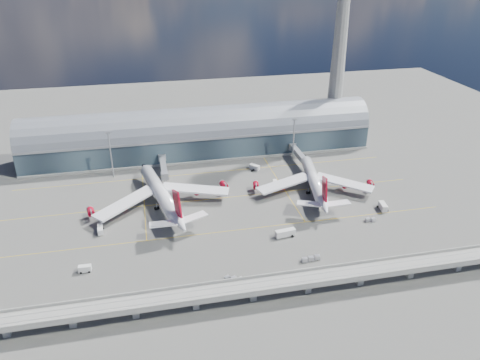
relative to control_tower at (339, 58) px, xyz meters
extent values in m
plane|color=#474744|center=(-85.00, -83.00, -51.64)|extent=(500.00, 500.00, 0.00)
cube|color=gold|center=(-85.00, -93.00, -51.63)|extent=(200.00, 0.25, 0.01)
cube|color=gold|center=(-85.00, -63.00, -51.63)|extent=(200.00, 0.25, 0.01)
cube|color=gold|center=(-85.00, -33.00, -51.63)|extent=(200.00, 0.25, 0.01)
cube|color=gold|center=(-120.00, -53.00, -51.63)|extent=(0.25, 80.00, 0.01)
cube|color=gold|center=(-50.00, -53.00, -51.63)|extent=(0.25, 80.00, 0.01)
cube|color=#202B35|center=(-85.00, -5.00, -44.64)|extent=(200.00, 28.00, 14.00)
cylinder|color=gray|center=(-85.00, -5.00, -37.64)|extent=(200.00, 28.00, 28.00)
cube|color=gray|center=(-85.00, -19.00, -37.64)|extent=(200.00, 1.00, 1.20)
cube|color=gray|center=(-85.00, -5.00, -51.04)|extent=(200.00, 30.00, 1.20)
cube|color=gray|center=(0.00, 0.00, -47.64)|extent=(18.00, 18.00, 8.00)
cone|color=gray|center=(0.00, 0.00, -6.64)|extent=(10.00, 10.00, 90.00)
cube|color=gray|center=(-85.00, -138.00, -46.14)|extent=(220.00, 8.50, 1.20)
cube|color=gray|center=(-85.00, -142.00, -45.04)|extent=(220.00, 0.40, 1.20)
cube|color=gray|center=(-85.00, -134.00, -45.04)|extent=(220.00, 0.40, 1.20)
cube|color=gray|center=(-85.00, -139.50, -45.49)|extent=(220.00, 0.12, 0.12)
cube|color=gray|center=(-85.00, -136.50, -45.49)|extent=(220.00, 0.12, 0.12)
cube|color=gray|center=(-165.00, -138.00, -49.14)|extent=(2.20, 2.20, 5.00)
cube|color=gray|center=(-145.00, -138.00, -49.14)|extent=(2.20, 2.20, 5.00)
cube|color=gray|center=(-125.00, -138.00, -49.14)|extent=(2.20, 2.20, 5.00)
cube|color=gray|center=(-105.00, -138.00, -49.14)|extent=(2.20, 2.20, 5.00)
cube|color=gray|center=(-85.00, -138.00, -49.14)|extent=(2.20, 2.20, 5.00)
cube|color=gray|center=(-65.00, -138.00, -49.14)|extent=(2.20, 2.20, 5.00)
cube|color=gray|center=(-45.00, -138.00, -49.14)|extent=(2.20, 2.20, 5.00)
cube|color=gray|center=(-25.00, -138.00, -49.14)|extent=(2.20, 2.20, 5.00)
cube|color=gray|center=(-5.00, -138.00, -49.14)|extent=(2.20, 2.20, 5.00)
cylinder|color=gray|center=(-135.00, -28.00, -39.14)|extent=(0.70, 0.70, 25.00)
cube|color=gray|center=(-135.00, -28.00, -26.44)|extent=(3.00, 0.40, 1.00)
cylinder|color=gray|center=(-35.00, -28.00, -39.14)|extent=(0.70, 0.70, 25.00)
cube|color=gray|center=(-35.00, -28.00, -26.44)|extent=(3.00, 0.40, 1.00)
cylinder|color=white|center=(-112.03, -62.86, -45.42)|extent=(17.26, 53.40, 6.42)
cone|color=white|center=(-118.14, -33.87, -45.42)|extent=(7.94, 9.18, 6.42)
cone|color=white|center=(-105.51, -93.80, -44.61)|extent=(8.77, 13.11, 6.42)
cube|color=#AA071C|center=(-106.13, -90.86, -36.69)|extent=(3.16, 11.89, 13.29)
cube|color=white|center=(-128.06, -68.28, -46.22)|extent=(29.97, 26.91, 2.59)
cube|color=white|center=(-95.18, -61.36, -46.22)|extent=(33.31, 16.69, 2.59)
cylinder|color=#AA071C|center=(-129.08, -66.45, -48.02)|extent=(4.18, 5.57, 3.21)
cylinder|color=#AA071C|center=(-143.69, -69.52, -48.02)|extent=(4.18, 5.57, 3.21)
cylinder|color=#AA071C|center=(-94.99, -59.26, -48.02)|extent=(4.18, 5.57, 3.21)
cylinder|color=#AA071C|center=(-80.38, -56.19, -48.02)|extent=(4.18, 5.57, 3.21)
cylinder|color=gray|center=(-115.90, -44.50, -50.13)|extent=(0.50, 0.50, 3.01)
cylinder|color=gray|center=(-114.35, -67.44, -50.13)|extent=(0.60, 0.60, 3.01)
cylinder|color=gray|center=(-108.06, -66.12, -50.13)|extent=(0.60, 0.60, 3.01)
cylinder|color=black|center=(-114.35, -67.44, -51.08)|extent=(2.47, 1.93, 1.51)
cylinder|color=black|center=(-108.06, -66.12, -51.08)|extent=(2.47, 1.93, 1.51)
cylinder|color=white|center=(-35.92, -64.38, -45.96)|extent=(13.93, 46.73, 5.58)
cone|color=white|center=(-31.17, -38.69, -45.96)|extent=(6.88, 8.58, 5.58)
cone|color=white|center=(-41.02, -91.97, -45.20)|extent=(7.58, 12.36, 5.58)
cube|color=#AA071C|center=(-40.49, -89.13, -37.89)|extent=(2.75, 11.43, 12.73)
cube|color=white|center=(-51.07, -63.54, -46.73)|extent=(29.97, 16.07, 2.38)
cube|color=white|center=(-21.47, -69.01, -46.73)|extent=(27.49, 24.06, 2.38)
cylinder|color=black|center=(-35.92, -64.38, -47.50)|extent=(12.24, 41.89, 4.74)
cylinder|color=#AA071C|center=(-51.27, -61.55, -48.46)|extent=(3.90, 5.29, 3.08)
cylinder|color=#AA071C|center=(-64.43, -59.12, -48.46)|extent=(3.90, 5.29, 3.08)
cylinder|color=#AA071C|center=(-20.57, -67.22, -48.46)|extent=(3.90, 5.29, 3.08)
cylinder|color=#AA071C|center=(-7.41, -69.65, -48.46)|extent=(3.90, 5.29, 3.08)
cylinder|color=gray|center=(-32.94, -48.27, -50.19)|extent=(0.48, 0.48, 2.88)
cylinder|color=gray|center=(-39.64, -67.61, -50.19)|extent=(0.58, 0.58, 2.88)
cylinder|color=gray|center=(-33.59, -68.72, -50.19)|extent=(0.58, 0.58, 2.88)
cylinder|color=black|center=(-39.64, -67.61, -51.11)|extent=(2.34, 1.80, 1.44)
cylinder|color=black|center=(-33.59, -68.72, -51.11)|extent=(2.34, 1.80, 1.44)
cube|color=gray|center=(-108.53, -31.00, -46.44)|extent=(3.00, 24.00, 3.00)
cube|color=gray|center=(-108.53, -43.00, -46.44)|extent=(3.60, 3.60, 3.40)
cylinder|color=gray|center=(-108.53, -19.00, -46.44)|extent=(4.40, 4.40, 4.00)
cylinder|color=gray|center=(-108.53, -43.00, -49.94)|extent=(0.50, 0.50, 3.40)
cylinder|color=black|center=(-108.53, -43.00, -51.29)|extent=(1.40, 0.80, 0.80)
cube|color=gray|center=(-32.42, -33.00, -46.44)|extent=(3.00, 28.00, 3.00)
cube|color=gray|center=(-32.42, -47.00, -46.44)|extent=(3.60, 3.60, 3.40)
cylinder|color=gray|center=(-32.42, -19.00, -46.44)|extent=(4.40, 4.40, 4.00)
cylinder|color=gray|center=(-32.42, -47.00, -49.94)|extent=(0.50, 0.50, 3.40)
cylinder|color=black|center=(-32.42, -47.00, -51.29)|extent=(1.40, 0.80, 0.80)
cube|color=silver|center=(-139.19, -82.30, -50.10)|extent=(2.76, 6.88, 2.49)
cylinder|color=black|center=(-139.01, -80.15, -51.20)|extent=(2.46, 1.06, 0.86)
cylinder|color=black|center=(-139.37, -84.44, -51.20)|extent=(2.46, 1.06, 0.86)
cube|color=silver|center=(-143.46, -109.37, -50.13)|extent=(4.75, 2.25, 2.45)
cylinder|color=black|center=(-141.96, -109.34, -51.21)|extent=(0.89, 2.37, 0.85)
cylinder|color=black|center=(-144.97, -109.39, -51.21)|extent=(0.89, 2.37, 0.85)
cube|color=silver|center=(-62.22, -102.14, -49.89)|extent=(9.00, 3.67, 2.84)
cylinder|color=black|center=(-59.45, -102.52, -51.14)|extent=(1.34, 2.84, 0.98)
cylinder|color=black|center=(-64.99, -101.76, -51.14)|extent=(1.34, 2.84, 0.98)
cube|color=silver|center=(-10.89, -90.01, -49.88)|extent=(3.50, 6.89, 2.85)
cylinder|color=black|center=(-11.21, -87.93, -51.14)|extent=(2.86, 1.40, 0.99)
cylinder|color=black|center=(-10.56, -92.09, -51.14)|extent=(2.86, 1.40, 0.99)
cube|color=silver|center=(-53.19, -55.12, -50.26)|extent=(2.75, 4.60, 2.24)
cylinder|color=black|center=(-53.45, -53.77, -51.25)|extent=(2.26, 1.16, 0.78)
cylinder|color=black|center=(-52.93, -56.48, -51.25)|extent=(2.26, 1.16, 0.78)
cube|color=silver|center=(-59.14, -34.65, -50.04)|extent=(5.57, 6.09, 2.60)
cylinder|color=black|center=(-57.92, -33.17, -51.19)|extent=(2.50, 2.28, 0.90)
cylinder|color=black|center=(-60.35, -36.14, -51.19)|extent=(2.50, 2.28, 0.90)
cube|color=gray|center=(-60.13, -121.06, -51.38)|extent=(2.64, 1.89, 0.31)
cube|color=#B6B6BB|center=(-60.13, -121.06, -50.54)|extent=(2.21, 1.74, 1.56)
cube|color=gray|center=(-57.44, -120.81, -51.38)|extent=(2.64, 1.89, 0.31)
cube|color=#B6B6BB|center=(-57.44, -120.81, -50.54)|extent=(2.21, 1.74, 1.56)
cube|color=gray|center=(-54.75, -120.56, -51.38)|extent=(2.64, 1.89, 0.31)
cube|color=#B6B6BB|center=(-54.75, -120.56, -50.54)|extent=(2.21, 1.74, 1.56)
cube|color=gray|center=(-91.88, -125.66, -51.40)|extent=(2.71, 2.28, 0.29)
cube|color=#B6B6BB|center=(-91.88, -125.66, -50.63)|extent=(2.32, 2.05, 1.44)
cube|color=gray|center=(-89.56, -126.59, -51.40)|extent=(2.71, 2.28, 0.29)
cube|color=#B6B6BB|center=(-89.56, -126.59, -50.63)|extent=(2.32, 2.05, 1.44)
cube|color=gray|center=(-87.24, -127.52, -51.40)|extent=(2.71, 2.28, 0.29)
cube|color=#B6B6BB|center=(-87.24, -127.52, -50.63)|extent=(2.32, 2.05, 1.44)
cube|color=gray|center=(-84.92, -128.44, -51.40)|extent=(2.71, 2.28, 0.29)
cube|color=#B6B6BB|center=(-84.92, -128.44, -50.63)|extent=(2.32, 2.05, 1.44)
cube|color=gray|center=(-22.61, -98.43, -51.39)|extent=(2.60, 1.98, 0.29)
cube|color=#B6B6BB|center=(-22.61, -98.43, -50.61)|extent=(2.19, 1.81, 1.46)
cube|color=gray|center=(-20.12, -98.91, -51.39)|extent=(2.60, 1.98, 0.29)
cube|color=#B6B6BB|center=(-20.12, -98.91, -50.61)|extent=(2.19, 1.81, 1.46)
camera|label=1|loc=(-116.25, -261.51, 58.59)|focal=35.00mm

